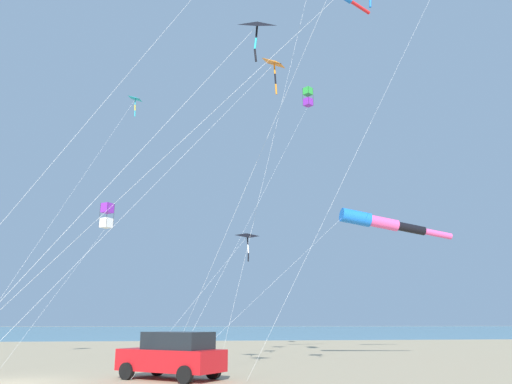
{
  "coord_description": "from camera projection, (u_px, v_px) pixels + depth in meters",
  "views": [
    {
      "loc": [
        -21.4,
        -6.33,
        2.22
      ],
      "look_at": [
        3.07,
        -9.74,
        8.54
      ],
      "focal_mm": 35.83,
      "sensor_mm": 36.0,
      "label": 1
    }
  ],
  "objects": [
    {
      "name": "kite_delta_teal_far_right",
      "position": [
        135.0,
        100.0,
        35.35
      ],
      "size": [
        10.91,
        6.15,
        17.5
      ],
      "color": "#1EB7C6",
      "rests_on": "ground_plane"
    },
    {
      "name": "kite_windsock_long_streamer_right",
      "position": [
        381.0,
        223.0,
        31.63
      ],
      "size": [
        5.41,
        16.83,
        9.05
      ],
      "color": "blue",
      "rests_on": "ground_plane"
    },
    {
      "name": "kite_box_checkered_midright",
      "position": [
        107.0,
        216.0,
        33.41
      ],
      "size": [
        8.5,
        3.53,
        9.82
      ],
      "color": "purple",
      "rests_on": "ground_plane"
    },
    {
      "name": "cooler_box",
      "position": [
        174.0,
        368.0,
        23.09
      ],
      "size": [
        0.62,
        0.42,
        0.42
      ],
      "color": "white",
      "rests_on": "ground_plane"
    },
    {
      "name": "kite_delta_red_high_left",
      "position": [
        247.0,
        236.0,
        28.18
      ],
      "size": [
        6.43,
        5.92,
        7.13
      ],
      "color": "black",
      "rests_on": "ground_plane"
    },
    {
      "name": "kite_delta_rainbow_low_near",
      "position": [
        274.0,
        64.0,
        24.05
      ],
      "size": [
        8.11,
        10.57,
        14.37
      ],
      "color": "orange",
      "rests_on": "ground_plane"
    },
    {
      "name": "kite_box_black_fish_shape",
      "position": [
        308.0,
        97.0,
        38.9
      ],
      "size": [
        8.59,
        9.68,
        19.64
      ],
      "color": "green",
      "rests_on": "ground_plane"
    },
    {
      "name": "ground_plane",
      "position": [
        11.0,
        383.0,
        19.14
      ],
      "size": [
        600.0,
        600.0,
        0.0
      ],
      "primitive_type": "plane",
      "color": "tan"
    },
    {
      "name": "ocean_water_strip",
      "position": [
        164.0,
        329.0,
        177.46
      ],
      "size": [
        240.0,
        600.0,
        0.01
      ],
      "primitive_type": "cube",
      "color": "teal",
      "rests_on": "ground_plane"
    },
    {
      "name": "kite_delta_yellow_midlevel",
      "position": [
        256.0,
        26.0,
        17.94
      ],
      "size": [
        2.75,
        9.33,
        12.7
      ],
      "color": "black",
      "rests_on": "ground_plane"
    },
    {
      "name": "parked_car",
      "position": [
        173.0,
        355.0,
        20.58
      ],
      "size": [
        4.11,
        4.53,
        1.85
      ],
      "color": "red",
      "rests_on": "ground_plane"
    }
  ]
}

